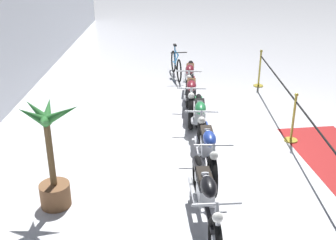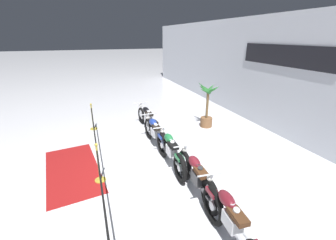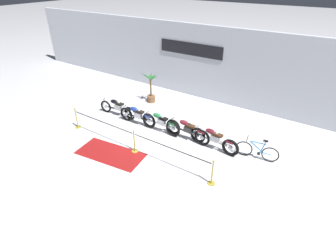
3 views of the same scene
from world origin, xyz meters
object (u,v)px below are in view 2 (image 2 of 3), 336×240
(motorcycle_green_2, at_px, (171,151))
(motorcycle_maroon_3, at_px, (197,178))
(motorcycle_black_0, at_px, (148,118))
(potted_palm_left_of_row, at_px, (207,106))
(floor_banner, at_px, (73,170))
(motorcycle_maroon_4, at_px, (230,221))
(stanchion_mid_left, at_px, (99,168))
(stanchion_far_left, at_px, (95,136))
(motorcycle_blue_1, at_px, (155,133))

(motorcycle_green_2, height_order, motorcycle_maroon_3, motorcycle_maroon_3)
(motorcycle_black_0, distance_m, motorcycle_maroon_3, 4.17)
(motorcycle_maroon_3, xyz_separation_m, potted_palm_left_of_row, (-3.70, 2.28, 0.37))
(motorcycle_black_0, xyz_separation_m, floor_banner, (2.05, -2.69, -0.46))
(motorcycle_green_2, bearing_deg, motorcycle_maroon_3, 4.64)
(motorcycle_black_0, distance_m, motorcycle_maroon_4, 5.46)
(motorcycle_maroon_4, height_order, stanchion_mid_left, stanchion_mid_left)
(motorcycle_maroon_3, distance_m, motorcycle_maroon_4, 1.29)
(motorcycle_black_0, bearing_deg, motorcycle_maroon_3, 0.30)
(motorcycle_maroon_3, distance_m, stanchion_far_left, 3.34)
(motorcycle_black_0, xyz_separation_m, potted_palm_left_of_row, (0.47, 2.30, 0.39))
(motorcycle_black_0, xyz_separation_m, stanchion_far_left, (1.52, -2.00, 0.23))
(motorcycle_green_2, height_order, floor_banner, motorcycle_green_2)
(stanchion_mid_left, bearing_deg, floor_banner, -137.81)
(motorcycle_blue_1, bearing_deg, motorcycle_black_0, 174.37)
(potted_palm_left_of_row, height_order, stanchion_far_left, potted_palm_left_of_row)
(motorcycle_black_0, distance_m, potted_palm_left_of_row, 2.38)
(floor_banner, bearing_deg, motorcycle_blue_1, 95.93)
(motorcycle_black_0, height_order, motorcycle_blue_1, motorcycle_blue_1)
(motorcycle_green_2, xyz_separation_m, potted_palm_left_of_row, (-2.32, 2.39, 0.38))
(motorcycle_green_2, relative_size, stanchion_far_left, 0.30)
(motorcycle_green_2, distance_m, stanchion_mid_left, 1.92)
(motorcycle_green_2, xyz_separation_m, motorcycle_maroon_4, (2.67, 0.09, -0.00))
(floor_banner, bearing_deg, stanchion_mid_left, 34.83)
(motorcycle_blue_1, bearing_deg, motorcycle_green_2, 2.23)
(motorcycle_blue_1, bearing_deg, stanchion_mid_left, -53.84)
(floor_banner, bearing_deg, motorcycle_green_2, 66.59)
(motorcycle_blue_1, bearing_deg, motorcycle_maroon_4, 2.09)
(motorcycle_green_2, relative_size, potted_palm_left_of_row, 1.21)
(motorcycle_maroon_3, height_order, floor_banner, motorcycle_maroon_3)
(motorcycle_green_2, bearing_deg, motorcycle_blue_1, -177.77)
(motorcycle_maroon_4, relative_size, potted_palm_left_of_row, 1.31)
(motorcycle_maroon_3, bearing_deg, motorcycle_green_2, -175.36)
(motorcycle_black_0, distance_m, motorcycle_green_2, 2.80)
(potted_palm_left_of_row, xyz_separation_m, stanchion_mid_left, (2.33, -4.30, -0.50))
(motorcycle_maroon_3, xyz_separation_m, stanchion_mid_left, (-1.36, -2.03, -0.12))
(motorcycle_green_2, distance_m, motorcycle_maroon_3, 1.38)
(motorcycle_maroon_4, relative_size, stanchion_mid_left, 2.20)
(potted_palm_left_of_row, height_order, stanchion_mid_left, potted_palm_left_of_row)
(stanchion_far_left, bearing_deg, potted_palm_left_of_row, 103.68)
(motorcycle_blue_1, xyz_separation_m, floor_banner, (0.60, -2.55, -0.47))
(floor_banner, bearing_deg, stanchion_far_left, 120.09)
(motorcycle_black_0, relative_size, floor_banner, 0.79)
(motorcycle_maroon_4, height_order, stanchion_far_left, stanchion_far_left)
(motorcycle_maroon_3, xyz_separation_m, stanchion_far_left, (-2.65, -2.03, 0.21))
(motorcycle_maroon_3, bearing_deg, potted_palm_left_of_row, 148.38)
(motorcycle_maroon_4, relative_size, floor_banner, 0.81)
(potted_palm_left_of_row, xyz_separation_m, stanchion_far_left, (1.05, -4.30, -0.16))
(motorcycle_blue_1, bearing_deg, floor_banner, -76.70)
(motorcycle_blue_1, xyz_separation_m, motorcycle_maroon_3, (2.73, 0.16, 0.01))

